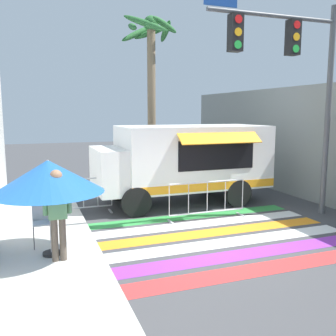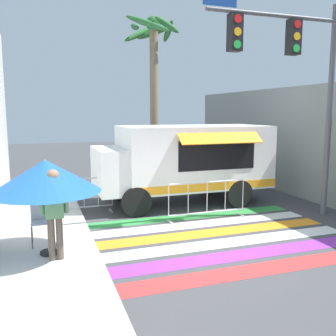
{
  "view_description": "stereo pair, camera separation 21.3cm",
  "coord_description": "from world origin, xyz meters",
  "px_view_note": "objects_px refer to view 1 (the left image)",
  "views": [
    {
      "loc": [
        -4.06,
        -7.42,
        2.97
      ],
      "look_at": [
        -0.42,
        2.43,
        1.39
      ],
      "focal_mm": 40.0,
      "sensor_mm": 36.0,
      "label": 1
    },
    {
      "loc": [
        -3.86,
        -7.49,
        2.97
      ],
      "look_at": [
        -0.42,
        2.43,
        1.39
      ],
      "focal_mm": 40.0,
      "sensor_mm": 36.0,
      "label": 2
    }
  ],
  "objects_px": {
    "food_truck": "(180,159)",
    "traffic_signal_pole": "(293,66)",
    "folding_chair": "(43,217)",
    "patio_umbrella": "(48,177)",
    "barricade_side": "(83,197)",
    "barricade_front": "(207,200)",
    "palm_tree": "(150,66)",
    "vendor_person": "(57,209)"
  },
  "relations": [
    {
      "from": "barricade_front",
      "to": "palm_tree",
      "type": "xyz_separation_m",
      "value": [
        0.14,
        5.58,
        4.24
      ]
    },
    {
      "from": "folding_chair",
      "to": "barricade_side",
      "type": "distance_m",
      "value": 2.89
    },
    {
      "from": "traffic_signal_pole",
      "to": "barricade_front",
      "type": "distance_m",
      "value": 4.27
    },
    {
      "from": "vendor_person",
      "to": "palm_tree",
      "type": "xyz_separation_m",
      "value": [
        4.27,
        7.55,
        3.62
      ]
    },
    {
      "from": "patio_umbrella",
      "to": "palm_tree",
      "type": "xyz_separation_m",
      "value": [
        4.39,
        7.21,
        3.05
      ]
    },
    {
      "from": "folding_chair",
      "to": "barricade_front",
      "type": "distance_m",
      "value": 4.47
    },
    {
      "from": "traffic_signal_pole",
      "to": "vendor_person",
      "type": "relative_size",
      "value": 3.3
    },
    {
      "from": "barricade_front",
      "to": "palm_tree",
      "type": "relative_size",
      "value": 0.34
    },
    {
      "from": "barricade_front",
      "to": "barricade_side",
      "type": "relative_size",
      "value": 1.35
    },
    {
      "from": "patio_umbrella",
      "to": "barricade_side",
      "type": "height_order",
      "value": "patio_umbrella"
    },
    {
      "from": "traffic_signal_pole",
      "to": "barricade_front",
      "type": "relative_size",
      "value": 2.56
    },
    {
      "from": "palm_tree",
      "to": "barricade_front",
      "type": "bearing_deg",
      "value": -91.46
    },
    {
      "from": "barricade_front",
      "to": "folding_chair",
      "type": "bearing_deg",
      "value": -168.16
    },
    {
      "from": "patio_umbrella",
      "to": "vendor_person",
      "type": "relative_size",
      "value": 1.21
    },
    {
      "from": "barricade_front",
      "to": "food_truck",
      "type": "bearing_deg",
      "value": 90.75
    },
    {
      "from": "traffic_signal_pole",
      "to": "vendor_person",
      "type": "distance_m",
      "value": 7.08
    },
    {
      "from": "barricade_side",
      "to": "palm_tree",
      "type": "bearing_deg",
      "value": 49.53
    },
    {
      "from": "folding_chair",
      "to": "palm_tree",
      "type": "xyz_separation_m",
      "value": [
        4.51,
        6.5,
        4.05
      ]
    },
    {
      "from": "patio_umbrella",
      "to": "barricade_front",
      "type": "xyz_separation_m",
      "value": [
        4.25,
        1.63,
        -1.19
      ]
    },
    {
      "from": "vendor_person",
      "to": "barricade_side",
      "type": "xyz_separation_m",
      "value": [
        0.96,
        3.67,
        -0.63
      ]
    },
    {
      "from": "traffic_signal_pole",
      "to": "folding_chair",
      "type": "xyz_separation_m",
      "value": [
        -6.52,
        -0.25,
        -3.45
      ]
    },
    {
      "from": "barricade_front",
      "to": "barricade_side",
      "type": "xyz_separation_m",
      "value": [
        -3.17,
        1.7,
        -0.02
      ]
    },
    {
      "from": "folding_chair",
      "to": "vendor_person",
      "type": "xyz_separation_m",
      "value": [
        0.25,
        -1.05,
        0.42
      ]
    },
    {
      "from": "folding_chair",
      "to": "patio_umbrella",
      "type": "bearing_deg",
      "value": -90.96
    },
    {
      "from": "traffic_signal_pole",
      "to": "palm_tree",
      "type": "xyz_separation_m",
      "value": [
        -2.0,
        6.25,
        0.6
      ]
    },
    {
      "from": "food_truck",
      "to": "traffic_signal_pole",
      "type": "bearing_deg",
      "value": -50.33
    },
    {
      "from": "traffic_signal_pole",
      "to": "folding_chair",
      "type": "relative_size",
      "value": 5.97
    },
    {
      "from": "patio_umbrella",
      "to": "vendor_person",
      "type": "distance_m",
      "value": 0.68
    },
    {
      "from": "vendor_person",
      "to": "barricade_front",
      "type": "xyz_separation_m",
      "value": [
        4.12,
        1.97,
        -0.61
      ]
    },
    {
      "from": "traffic_signal_pole",
      "to": "folding_chair",
      "type": "distance_m",
      "value": 7.38
    },
    {
      "from": "food_truck",
      "to": "folding_chair",
      "type": "relative_size",
      "value": 5.64
    },
    {
      "from": "patio_umbrella",
      "to": "folding_chair",
      "type": "relative_size",
      "value": 2.19
    },
    {
      "from": "folding_chair",
      "to": "barricade_front",
      "type": "relative_size",
      "value": 0.43
    },
    {
      "from": "food_truck",
      "to": "palm_tree",
      "type": "distance_m",
      "value": 4.92
    },
    {
      "from": "patio_umbrella",
      "to": "vendor_person",
      "type": "xyz_separation_m",
      "value": [
        0.12,
        -0.34,
        -0.58
      ]
    },
    {
      "from": "food_truck",
      "to": "folding_chair",
      "type": "bearing_deg",
      "value": -146.57
    },
    {
      "from": "folding_chair",
      "to": "barricade_front",
      "type": "bearing_deg",
      "value": 1.03
    },
    {
      "from": "folding_chair",
      "to": "barricade_front",
      "type": "height_order",
      "value": "folding_chair"
    },
    {
      "from": "barricade_side",
      "to": "palm_tree",
      "type": "distance_m",
      "value": 6.64
    },
    {
      "from": "food_truck",
      "to": "vendor_person",
      "type": "height_order",
      "value": "food_truck"
    },
    {
      "from": "barricade_side",
      "to": "food_truck",
      "type": "bearing_deg",
      "value": 4.52
    },
    {
      "from": "patio_umbrella",
      "to": "palm_tree",
      "type": "height_order",
      "value": "palm_tree"
    }
  ]
}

